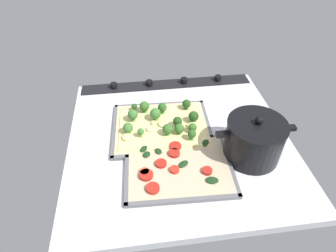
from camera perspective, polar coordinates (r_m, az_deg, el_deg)
The scene contains 7 objects.
ground_plane at distance 99.34cm, azimuth 2.18°, elevation -2.86°, with size 74.77×72.97×3.00cm, color silver.
stove_control_panel at distance 123.68cm, azimuth -0.26°, elevation 8.46°, with size 71.78×7.00×2.60cm.
baking_tray_front at distance 101.13cm, azimuth -1.29°, elevation -0.42°, with size 35.54×29.24×1.30cm.
broccoli_pizza at distance 100.12cm, azimuth -1.19°, elevation 0.45°, with size 33.03×26.74×6.14cm.
baking_tray_back at distance 88.33cm, azimuth 2.12°, elevation -8.36°, with size 33.65×26.49×1.30cm.
veggie_pizza_back at distance 87.75cm, azimuth 1.80°, elevation -8.06°, with size 31.16×23.99×1.90cm.
cooking_pot at distance 91.65cm, azimuth 16.78°, elevation -2.61°, with size 24.84×17.99×15.63cm.
Camera 1 is at (13.08, 70.05, 67.71)cm, focal length 30.51 mm.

